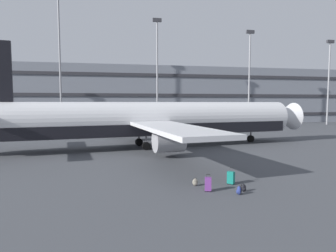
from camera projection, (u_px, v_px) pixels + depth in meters
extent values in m
plane|color=#424449|center=(122.00, 149.00, 32.51)|extent=(600.00, 600.00, 0.00)
cube|color=slate|center=(114.00, 96.00, 76.53)|extent=(171.54, 21.99, 13.86)
cube|color=#2D2D33|center=(115.00, 115.00, 66.06)|extent=(169.82, 0.24, 0.70)
cube|color=#2D2D33|center=(115.00, 95.00, 65.69)|extent=(169.82, 0.24, 0.70)
cube|color=#2D2D33|center=(115.00, 74.00, 65.32)|extent=(169.82, 0.24, 0.70)
cylinder|color=silver|center=(154.00, 119.00, 33.63)|extent=(35.12, 8.65, 3.94)
cube|color=black|center=(154.00, 128.00, 33.72)|extent=(33.73, 8.38, 1.26)
cone|color=silver|center=(284.00, 116.00, 39.73)|extent=(3.63, 4.14, 3.74)
cube|color=silver|center=(0.00, 116.00, 31.70)|extent=(2.59, 6.10, 0.20)
cube|color=silver|center=(129.00, 118.00, 42.07)|extent=(6.35, 15.12, 0.36)
cube|color=silver|center=(174.00, 129.00, 24.57)|extent=(6.35, 15.12, 0.36)
cylinder|color=#9E9EA3|center=(137.00, 129.00, 39.87)|extent=(3.09, 2.53, 2.17)
cylinder|color=#9E9EA3|center=(169.00, 141.00, 27.33)|extent=(3.09, 2.53, 2.17)
cylinder|color=black|center=(251.00, 139.00, 38.22)|extent=(0.94, 0.47, 0.90)
cylinder|color=slate|center=(251.00, 134.00, 38.17)|extent=(0.20, 0.20, 1.32)
cylinder|color=black|center=(139.00, 142.00, 34.97)|extent=(0.94, 0.47, 0.90)
cylinder|color=slate|center=(139.00, 137.00, 34.92)|extent=(0.20, 0.20, 1.32)
cylinder|color=black|center=(146.00, 146.00, 31.82)|extent=(0.94, 0.47, 0.90)
cylinder|color=slate|center=(146.00, 140.00, 31.77)|extent=(0.20, 0.20, 1.32)
cylinder|color=gray|center=(60.00, 63.00, 56.08)|extent=(0.36, 0.36, 25.50)
cylinder|color=gray|center=(157.00, 75.00, 60.01)|extent=(0.36, 0.36, 21.60)
cube|color=#333338|center=(157.00, 20.00, 59.11)|extent=(1.80, 0.50, 0.70)
cylinder|color=gray|center=(249.00, 80.00, 64.15)|extent=(0.36, 0.36, 20.22)
cube|color=#333338|center=(250.00, 32.00, 63.30)|extent=(1.80, 0.50, 0.70)
cylinder|color=gray|center=(328.00, 84.00, 68.19)|extent=(0.36, 0.36, 18.97)
cube|color=#333338|center=(330.00, 42.00, 67.40)|extent=(1.80, 0.50, 0.70)
cube|color=#72388C|center=(208.00, 184.00, 17.00)|extent=(0.44, 0.38, 0.79)
cylinder|color=#333338|center=(206.00, 176.00, 16.89)|extent=(0.02, 0.02, 0.19)
cylinder|color=#333338|center=(210.00, 176.00, 16.86)|extent=(0.02, 0.02, 0.19)
cube|color=black|center=(208.00, 174.00, 16.87)|extent=(0.21, 0.09, 0.02)
cylinder|color=black|center=(205.00, 190.00, 17.15)|extent=(0.03, 0.05, 0.05)
cylinder|color=black|center=(211.00, 190.00, 17.12)|extent=(0.03, 0.05, 0.05)
cylinder|color=black|center=(205.00, 191.00, 16.94)|extent=(0.03, 0.05, 0.05)
cylinder|color=black|center=(211.00, 192.00, 16.90)|extent=(0.03, 0.05, 0.05)
cube|color=#147266|center=(231.00, 178.00, 18.48)|extent=(0.50, 0.51, 0.77)
cylinder|color=#333338|center=(233.00, 170.00, 18.44)|extent=(0.02, 0.02, 0.21)
cylinder|color=#333338|center=(230.00, 169.00, 18.58)|extent=(0.02, 0.02, 0.21)
cube|color=black|center=(232.00, 168.00, 18.50)|extent=(0.18, 0.19, 0.02)
cylinder|color=black|center=(233.00, 185.00, 18.32)|extent=(0.05, 0.05, 0.05)
cylinder|color=black|center=(228.00, 184.00, 18.53)|extent=(0.05, 0.05, 0.05)
cylinder|color=black|center=(234.00, 184.00, 18.50)|extent=(0.05, 0.05, 0.05)
cylinder|color=black|center=(229.00, 183.00, 18.71)|extent=(0.05, 0.05, 0.05)
ellipsoid|color=gray|center=(195.00, 182.00, 18.15)|extent=(0.36, 0.22, 0.46)
ellipsoid|color=gray|center=(196.00, 184.00, 18.06)|extent=(0.25, 0.10, 0.21)
torus|color=black|center=(195.00, 178.00, 18.16)|extent=(0.08, 0.01, 0.08)
cube|color=black|center=(196.00, 182.00, 18.27)|extent=(0.04, 0.02, 0.39)
cube|color=black|center=(193.00, 182.00, 18.23)|extent=(0.04, 0.02, 0.39)
ellipsoid|color=navy|center=(239.00, 190.00, 16.40)|extent=(0.24, 0.33, 0.50)
ellipsoid|color=navy|center=(237.00, 192.00, 16.40)|extent=(0.11, 0.23, 0.22)
torus|color=black|center=(240.00, 186.00, 16.39)|extent=(0.02, 0.08, 0.08)
cube|color=black|center=(241.00, 191.00, 16.33)|extent=(0.03, 0.04, 0.42)
cube|color=black|center=(240.00, 190.00, 16.50)|extent=(0.03, 0.04, 0.42)
ellipsoid|color=black|center=(243.00, 188.00, 17.00)|extent=(0.35, 0.31, 0.44)
ellipsoid|color=black|center=(245.00, 189.00, 16.90)|extent=(0.23, 0.16, 0.20)
torus|color=black|center=(243.00, 184.00, 17.01)|extent=(0.08, 0.03, 0.08)
cube|color=black|center=(243.00, 187.00, 17.14)|extent=(0.04, 0.03, 0.37)
cube|color=black|center=(241.00, 187.00, 17.07)|extent=(0.04, 0.03, 0.37)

